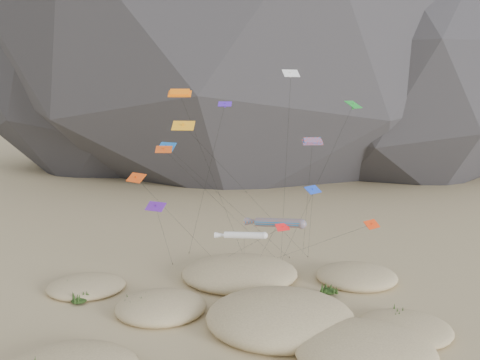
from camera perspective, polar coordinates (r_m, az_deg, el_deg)
name	(u,v)px	position (r m, az deg, el deg)	size (l,w,h in m)	color
ground	(247,339)	(52.55, 0.83, -18.78)	(500.00, 500.00, 0.00)	#CCB789
dunes	(253,314)	(56.01, 1.60, -15.97)	(48.49, 40.12, 4.37)	#CCB789
dune_grass	(253,316)	(55.13, 1.57, -16.28)	(41.50, 26.76, 1.55)	black
kite_stakes	(247,259)	(74.18, 0.87, -9.63)	(21.26, 5.09, 0.30)	#3F2D1E
rainbow_tube_kite	(276,223)	(55.60, 4.46, -5.21)	(7.14, 17.20, 11.55)	#DB5417
white_tube_kite	(242,235)	(56.32, 0.24, -6.75)	(6.42, 18.40, 9.66)	white
orange_parafoil	(180,95)	(61.41, -7.27, 10.24)	(10.26, 9.14, 26.30)	orange
multi_parafoil	(312,143)	(56.99, 8.81, 4.44)	(3.18, 17.33, 20.52)	red
delta_kites	(236,158)	(56.94, -0.46, 2.65)	(30.10, 21.85, 28.66)	#17962A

